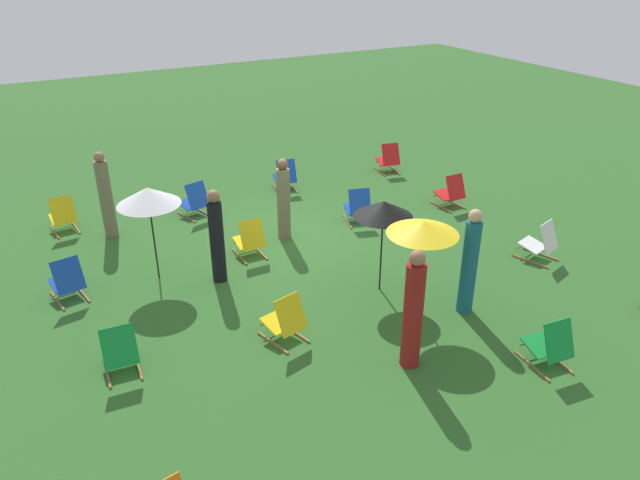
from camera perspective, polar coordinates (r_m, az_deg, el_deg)
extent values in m
plane|color=#2D6026|center=(12.86, -2.59, 0.10)|extent=(40.00, 40.00, 0.00)
cube|color=olive|center=(12.99, 20.15, -1.26)|extent=(0.25, 0.74, 0.04)
cube|color=olive|center=(12.62, 19.27, -1.93)|extent=(0.25, 0.74, 0.04)
cube|color=white|center=(12.73, 19.49, -0.45)|extent=(0.58, 0.55, 0.13)
cube|color=white|center=(12.51, 20.89, 0.26)|extent=(0.53, 0.37, 0.57)
cylinder|color=olive|center=(12.83, 18.66, -0.44)|extent=(0.43, 0.15, 0.03)
cube|color=olive|center=(11.71, -21.60, -4.68)|extent=(0.16, 0.76, 0.04)
cube|color=olive|center=(11.62, -23.63, -5.32)|extent=(0.16, 0.76, 0.04)
cube|color=#1947B7|center=(11.63, -22.97, -3.73)|extent=(0.55, 0.51, 0.13)
cube|color=#1947B7|center=(11.24, -22.76, -3.12)|extent=(0.51, 0.32, 0.57)
cylinder|color=olive|center=(11.83, -23.21, -3.63)|extent=(0.44, 0.10, 0.03)
cube|color=olive|center=(12.34, -5.74, -1.13)|extent=(0.04, 0.76, 0.04)
cube|color=olive|center=(12.20, -7.63, -1.59)|extent=(0.04, 0.76, 0.04)
cube|color=yellow|center=(12.24, -6.92, -0.12)|extent=(0.48, 0.43, 0.13)
cube|color=yellow|center=(11.86, -6.44, 0.52)|extent=(0.48, 0.25, 0.57)
cylinder|color=olive|center=(12.44, -7.26, -0.05)|extent=(0.44, 0.03, 0.03)
cube|color=olive|center=(13.74, 4.39, 1.94)|extent=(0.25, 0.74, 0.04)
cube|color=olive|center=(13.63, 2.61, 1.78)|extent=(0.25, 0.74, 0.04)
cube|color=#1947B7|center=(13.67, 3.42, 2.99)|extent=(0.58, 0.55, 0.13)
cube|color=#1947B7|center=(13.29, 3.79, 3.59)|extent=(0.53, 0.37, 0.57)
cylinder|color=olive|center=(13.87, 3.19, 3.05)|extent=(0.43, 0.15, 0.03)
cube|color=olive|center=(9.98, 21.37, -10.46)|extent=(0.12, 0.76, 0.04)
cube|color=olive|center=(9.71, 19.43, -11.21)|extent=(0.12, 0.76, 0.04)
cube|color=#148C38|center=(9.76, 20.26, -9.34)|extent=(0.52, 0.48, 0.13)
cube|color=#148C38|center=(9.43, 21.72, -8.88)|extent=(0.50, 0.30, 0.57)
cylinder|color=olive|center=(9.91, 19.44, -9.08)|extent=(0.44, 0.08, 0.03)
cube|color=olive|center=(14.39, -22.15, 1.12)|extent=(0.10, 0.76, 0.04)
cube|color=olive|center=(14.33, -23.83, 0.69)|extent=(0.10, 0.76, 0.04)
cube|color=yellow|center=(14.35, -23.25, 1.96)|extent=(0.51, 0.47, 0.13)
cube|color=yellow|center=(13.97, -23.19, 2.58)|extent=(0.50, 0.29, 0.57)
cylinder|color=olive|center=(14.56, -23.37, 1.97)|extent=(0.44, 0.06, 0.03)
cube|color=olive|center=(9.61, -16.89, -11.24)|extent=(0.09, 0.76, 0.04)
cube|color=olive|center=(9.59, -19.52, -11.75)|extent=(0.09, 0.76, 0.04)
cube|color=#148C38|center=(9.53, -18.50, -9.95)|extent=(0.51, 0.47, 0.13)
cube|color=#148C38|center=(9.13, -18.49, -9.57)|extent=(0.50, 0.28, 0.57)
cylinder|color=olive|center=(9.74, -18.60, -9.63)|extent=(0.44, 0.06, 0.03)
cube|color=olive|center=(9.89, -2.48, -8.69)|extent=(0.21, 0.75, 0.04)
cube|color=olive|center=(9.67, -4.50, -9.69)|extent=(0.21, 0.75, 0.04)
cube|color=yellow|center=(9.70, -3.89, -7.72)|extent=(0.57, 0.53, 0.13)
cube|color=yellow|center=(9.35, -2.78, -7.08)|extent=(0.52, 0.35, 0.57)
cylinder|color=olive|center=(9.87, -4.62, -7.57)|extent=(0.43, 0.13, 0.03)
cube|color=olive|center=(14.36, -11.05, 2.63)|extent=(0.22, 0.75, 0.04)
cube|color=olive|center=(14.16, -12.54, 2.12)|extent=(0.22, 0.75, 0.04)
cube|color=#1947B7|center=(14.24, -12.10, 3.42)|extent=(0.57, 0.54, 0.13)
cube|color=#1947B7|center=(13.90, -11.55, 4.14)|extent=(0.53, 0.36, 0.57)
cylinder|color=olive|center=(14.43, -12.50, 3.39)|extent=(0.43, 0.13, 0.03)
cube|color=olive|center=(14.92, 12.67, 3.39)|extent=(0.05, 0.76, 0.04)
cube|color=olive|center=(14.64, 11.39, 3.07)|extent=(0.05, 0.76, 0.04)
cube|color=red|center=(14.75, 11.87, 4.27)|extent=(0.49, 0.44, 0.13)
cube|color=red|center=(14.45, 12.75, 4.89)|extent=(0.49, 0.26, 0.57)
cylinder|color=olive|center=(14.92, 11.35, 4.28)|extent=(0.44, 0.04, 0.03)
cube|color=olive|center=(15.54, -2.57, 4.98)|extent=(0.17, 0.75, 0.04)
cube|color=olive|center=(15.43, -4.14, 4.78)|extent=(0.17, 0.75, 0.04)
cube|color=#1947B7|center=(15.48, -3.48, 5.88)|extent=(0.55, 0.51, 0.13)
cube|color=#1947B7|center=(15.12, -3.19, 6.49)|extent=(0.52, 0.33, 0.57)
cylinder|color=olive|center=(15.69, -3.67, 5.88)|extent=(0.44, 0.10, 0.03)
cube|color=olive|center=(16.90, 7.05, 6.61)|extent=(0.19, 0.75, 0.04)
cube|color=olive|center=(16.73, 5.67, 6.47)|extent=(0.19, 0.75, 0.04)
cube|color=red|center=(16.81, 6.27, 7.46)|extent=(0.56, 0.52, 0.13)
cube|color=red|center=(16.46, 6.73, 8.05)|extent=(0.52, 0.34, 0.57)
cylinder|color=olive|center=(17.01, 6.00, 7.45)|extent=(0.44, 0.12, 0.03)
cylinder|color=black|center=(11.38, -15.51, 0.44)|extent=(0.03, 0.03, 1.80)
cone|color=white|center=(11.08, -15.98, 4.02)|extent=(1.13, 1.13, 0.32)
cylinder|color=black|center=(9.96, 9.39, -2.96)|extent=(0.03, 0.03, 1.76)
cone|color=yellow|center=(9.60, 9.73, 1.17)|extent=(1.16, 1.16, 0.21)
cylinder|color=black|center=(10.69, 5.84, -0.68)|extent=(0.03, 0.03, 1.71)
cone|color=black|center=(10.38, 6.03, 2.96)|extent=(1.04, 1.04, 0.28)
cylinder|color=black|center=(11.12, -9.72, -0.18)|extent=(0.35, 0.35, 1.58)
sphere|color=#936647|center=(10.75, -10.09, 4.09)|extent=(0.24, 0.24, 0.24)
cylinder|color=#195972|center=(10.32, 13.94, -2.54)|extent=(0.33, 0.33, 1.68)
sphere|color=tan|center=(9.91, 14.52, 2.22)|extent=(0.22, 0.22, 0.22)
cylinder|color=#72664C|center=(13.43, -19.60, 3.64)|extent=(0.39, 0.39, 1.68)
sphere|color=#936647|center=(13.12, -20.22, 7.40)|extent=(0.21, 0.21, 0.21)
cylinder|color=maroon|center=(8.87, 8.78, -7.14)|extent=(0.41, 0.41, 1.70)
sphere|color=#936647|center=(8.38, 9.23, -1.71)|extent=(0.23, 0.23, 0.23)
cylinder|color=#72664C|center=(12.63, -3.46, 3.42)|extent=(0.35, 0.35, 1.54)
sphere|color=brown|center=(12.31, -3.57, 7.17)|extent=(0.23, 0.23, 0.23)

